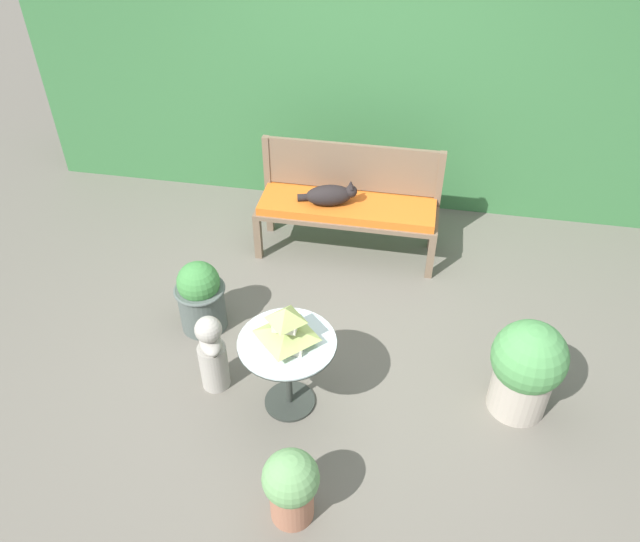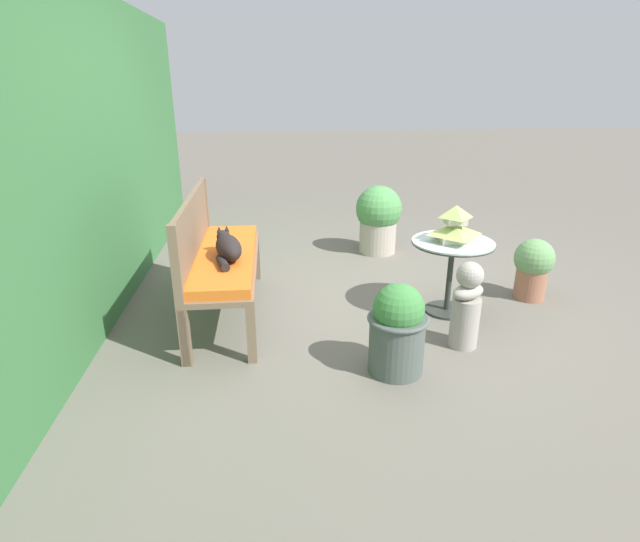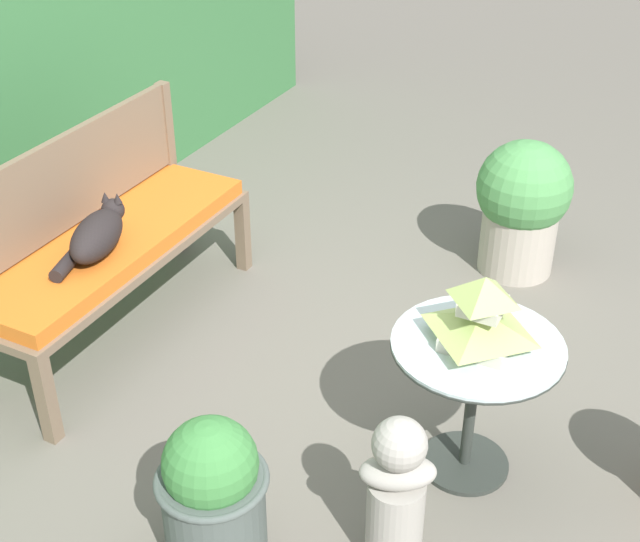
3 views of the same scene
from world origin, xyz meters
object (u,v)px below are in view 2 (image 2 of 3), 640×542
garden_bench (225,262)px  potted_plant_patio_mid (378,218)px  patio_table (452,257)px  garden_bust (466,306)px  potted_plant_bench_left (397,329)px  pagoda_birdhouse (455,226)px  potted_plant_table_near (533,267)px  cat (228,247)px

garden_bench → potted_plant_patio_mid: bearing=-46.9°
patio_table → garden_bust: garden_bust is taller
patio_table → potted_plant_bench_left: bearing=142.9°
garden_bench → pagoda_birdhouse: 1.77m
garden_bench → pagoda_birdhouse: (-0.12, -1.74, 0.27)m
garden_bust → potted_plant_table_near: (0.74, -0.86, -0.02)m
potted_plant_table_near → patio_table: bearing=103.7°
potted_plant_bench_left → potted_plant_patio_mid: 2.36m
potted_plant_patio_mid → patio_table: bearing=-170.4°
garden_bench → potted_plant_bench_left: bearing=-129.8°
garden_bench → potted_plant_bench_left: potted_plant_bench_left is taller
potted_plant_bench_left → patio_table: bearing=-37.1°
potted_plant_table_near → pagoda_birdhouse: bearing=103.7°
garden_bench → patio_table: patio_table is taller
potted_plant_patio_mid → garden_bust: bearing=-174.8°
potted_plant_patio_mid → cat: bearing=136.7°
cat → patio_table: cat is taller
garden_bust → potted_plant_patio_mid: bearing=66.9°
potted_plant_table_near → garden_bust: bearing=130.7°
patio_table → pagoda_birdhouse: bearing=90.0°
patio_table → potted_plant_patio_mid: size_ratio=0.88×
potted_plant_bench_left → potted_plant_table_near: (1.01, -1.40, -0.01)m
garden_bust → potted_plant_bench_left: size_ratio=1.04×
pagoda_birdhouse → garden_bust: 0.68m
potted_plant_table_near → potted_plant_patio_mid: 1.69m
pagoda_birdhouse → potted_plant_table_near: bearing=-76.3°
garden_bust → garden_bench: bearing=130.0°
garden_bench → patio_table: bearing=-94.0°
pagoda_birdhouse → cat: bearing=90.7°
garden_bust → potted_plant_table_near: size_ratio=1.19×
cat → potted_plant_patio_mid: 2.12m
garden_bench → potted_plant_table_near: 2.53m
garden_bench → potted_plant_table_near: (0.07, -2.53, -0.16)m
garden_bench → garden_bust: size_ratio=2.48×
garden_bench → pagoda_birdhouse: bearing=-94.0°
garden_bench → patio_table: size_ratio=2.45×
cat → garden_bust: 1.74m
garden_bust → potted_plant_table_near: garden_bust is taller
pagoda_birdhouse → potted_plant_patio_mid: pagoda_birdhouse is taller
cat → potted_plant_patio_mid: same height
potted_plant_bench_left → cat: bearing=53.8°
cat → potted_plant_patio_mid: size_ratio=0.71×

